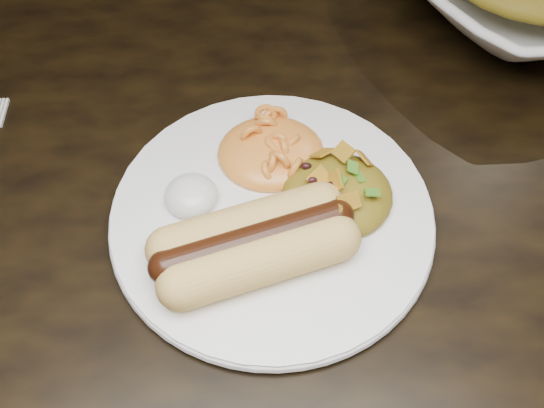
{
  "coord_description": "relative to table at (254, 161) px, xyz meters",
  "views": [
    {
      "loc": [
        0.0,
        -0.43,
        1.19
      ],
      "look_at": [
        0.01,
        -0.14,
        0.77
      ],
      "focal_mm": 42.0,
      "sensor_mm": 36.0,
      "label": 1
    }
  ],
  "objects": [
    {
      "name": "plate",
      "position": [
        0.01,
        -0.14,
        0.1
      ],
      "size": [
        0.29,
        0.29,
        0.01
      ],
      "primitive_type": "cylinder",
      "rotation": [
        0.0,
        0.0,
        0.11
      ],
      "color": "white",
      "rests_on": "table"
    },
    {
      "name": "sour_cream",
      "position": [
        -0.05,
        -0.13,
        0.12
      ],
      "size": [
        0.05,
        0.05,
        0.03
      ],
      "primitive_type": "ellipsoid",
      "rotation": [
        0.0,
        0.0,
        0.24
      ],
      "color": "silver",
      "rests_on": "plate"
    },
    {
      "name": "table",
      "position": [
        0.0,
        0.0,
        0.0
      ],
      "size": [
        1.6,
        0.9,
        0.75
      ],
      "color": "black",
      "rests_on": "floor"
    },
    {
      "name": "floor",
      "position": [
        0.0,
        0.0,
        -0.66
      ],
      "size": [
        4.0,
        4.0,
        0.0
      ],
      "primitive_type": "plane",
      "color": "brown",
      "rests_on": "ground"
    },
    {
      "name": "taco_salad",
      "position": [
        0.07,
        -0.13,
        0.12
      ],
      "size": [
        0.09,
        0.09,
        0.04
      ],
      "rotation": [
        0.0,
        0.0,
        0.19
      ],
      "color": "#9B5C10",
      "rests_on": "plate"
    },
    {
      "name": "mac_and_cheese",
      "position": [
        0.02,
        -0.08,
        0.12
      ],
      "size": [
        0.1,
        0.09,
        0.04
      ],
      "primitive_type": "ellipsoid",
      "rotation": [
        0.0,
        0.0,
        -0.05
      ],
      "color": "orange",
      "rests_on": "plate"
    },
    {
      "name": "hotdog",
      "position": [
        -0.0,
        -0.18,
        0.13
      ],
      "size": [
        0.14,
        0.1,
        0.04
      ],
      "rotation": [
        0.0,
        0.0,
        0.31
      ],
      "color": "#EFD46A",
      "rests_on": "plate"
    }
  ]
}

